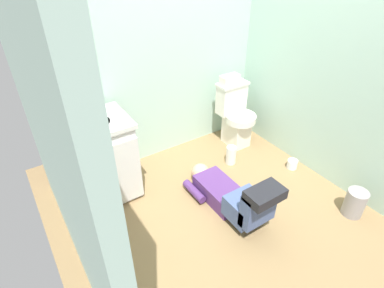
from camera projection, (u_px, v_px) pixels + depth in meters
name	position (u px, v px, depth m)	size (l,w,h in m)	color
ground_plane	(217.00, 206.00, 2.98)	(2.89, 3.14, 0.04)	olive
wall_back	(155.00, 50.00, 3.06)	(2.55, 0.08, 2.40)	#ABCCBB
wall_left	(50.00, 139.00, 1.73)	(0.08, 2.14, 2.40)	#ABCCBB
wall_right	(330.00, 58.00, 2.85)	(0.08, 2.14, 2.40)	#ABCCBB
toilet	(235.00, 116.00, 3.66)	(0.36, 0.46, 0.75)	silver
vanity_cabinet	(101.00, 159.00, 2.87)	(0.60, 0.53, 0.82)	silver
faucet	(87.00, 110.00, 2.71)	(0.02, 0.02, 0.10)	silver
person_plumber	(232.00, 196.00, 2.81)	(0.39, 1.06, 0.52)	#512D6B
tissue_box	(230.00, 80.00, 3.46)	(0.22, 0.11, 0.10)	silver
soap_dispenser	(65.00, 115.00, 2.60)	(0.06, 0.06, 0.17)	#3EA35D
bottle_blue	(75.00, 111.00, 2.63)	(0.06, 0.06, 0.15)	#4662B2
bottle_green	(83.00, 111.00, 2.64)	(0.04, 0.04, 0.16)	#4C9750
bottle_clear	(93.00, 108.00, 2.66)	(0.06, 0.06, 0.18)	silver
trash_can	(355.00, 203.00, 2.80)	(0.18, 0.18, 0.26)	gray
paper_towel_roll	(231.00, 155.00, 3.45)	(0.11, 0.11, 0.21)	white
toilet_paper_roll	(292.00, 164.00, 3.41)	(0.11, 0.11, 0.10)	white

